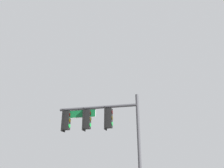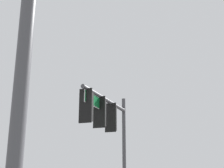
% 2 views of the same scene
% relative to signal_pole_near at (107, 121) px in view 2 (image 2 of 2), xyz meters
% --- Properties ---
extents(signal_pole_near, '(4.70, 1.16, 5.80)m').
position_rel_signal_pole_near_xyz_m(signal_pole_near, '(0.00, 0.00, 0.00)').
color(signal_pole_near, '#47474C').
rests_on(signal_pole_near, ground_plane).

